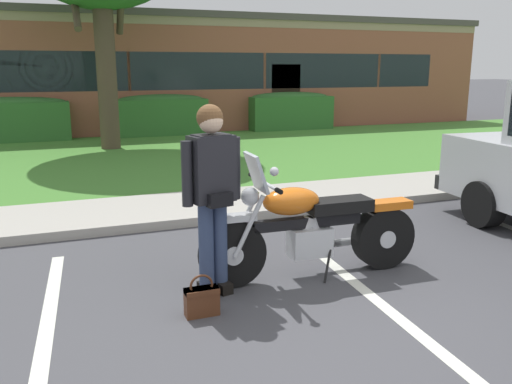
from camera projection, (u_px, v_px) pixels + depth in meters
The scene contains 13 objects.
ground_plane at pixel (364, 315), 4.45m from camera, with size 140.00×140.00×0.00m, color #424247.
curb_strip at pixel (241, 215), 7.23m from camera, with size 60.00×0.20×0.12m, color #ADA89E.
concrete_walk at pixel (223, 202), 8.00m from camera, with size 60.00×1.50×0.08m, color #ADA89E.
grass_lawn at pixel (162, 156), 12.22m from camera, with size 60.00×7.77×0.06m, color #478433.
stall_stripe_0 at pixel (42, 360), 3.76m from camera, with size 0.12×4.40×0.01m, color silver.
stall_stripe_1 at pixel (377, 301), 4.72m from camera, with size 0.12×4.40×0.01m, color silver.
motorcycle at pixel (319, 228), 5.20m from camera, with size 2.24×0.82×1.26m.
rider_person at pixel (212, 186), 4.68m from camera, with size 0.56×0.35×1.70m.
handbag at pixel (202, 299), 4.42m from camera, with size 0.28×0.13×0.36m.
hedge_left at pixel (8, 119), 14.36m from camera, with size 3.14×0.90×1.24m.
hedge_center_left at pixel (162, 114), 15.80m from camera, with size 2.62×0.90×1.24m.
hedge_center_right at pixel (290, 110), 17.24m from camera, with size 2.72×0.90×1.24m.
brick_building at pixel (108, 72), 20.74m from camera, with size 24.92×11.93×3.65m.
Camera 1 is at (-2.30, -3.51, 2.01)m, focal length 37.64 mm.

